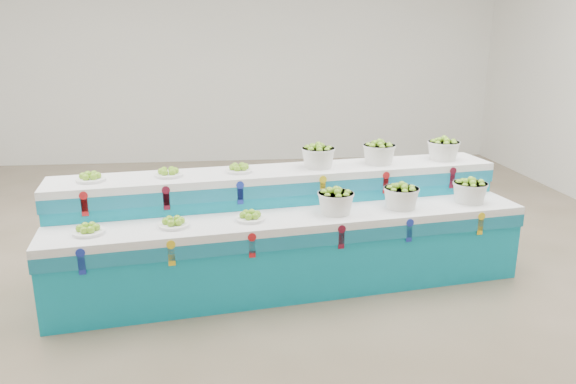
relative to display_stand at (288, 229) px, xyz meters
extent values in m
plane|color=brown|center=(-0.61, 0.27, -0.51)|extent=(10.00, 10.00, 0.00)
plane|color=silver|center=(-0.61, 5.27, 1.49)|extent=(10.00, 0.00, 10.00)
cylinder|color=white|center=(-1.67, -0.51, 0.25)|extent=(0.29, 0.29, 0.09)
cylinder|color=white|center=(-1.01, -0.42, 0.25)|extent=(0.29, 0.29, 0.09)
cylinder|color=white|center=(-0.36, -0.32, 0.25)|extent=(0.29, 0.29, 0.09)
cylinder|color=white|center=(-1.75, 0.01, 0.55)|extent=(0.29, 0.29, 0.09)
cylinder|color=white|center=(-1.08, 0.11, 0.55)|extent=(0.29, 0.29, 0.09)
cylinder|color=white|center=(-0.44, 0.20, 0.55)|extent=(0.29, 0.29, 0.09)
camera|label=1|loc=(-0.51, -4.73, 1.73)|focal=33.58mm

